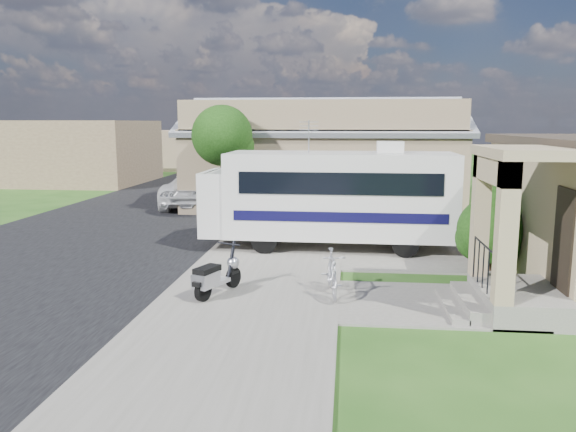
# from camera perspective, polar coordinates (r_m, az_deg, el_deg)

# --- Properties ---
(ground) EXTENTS (120.00, 120.00, 0.00)m
(ground) POSITION_cam_1_polar(r_m,az_deg,el_deg) (13.49, 0.99, -7.24)
(ground) COLOR #1D4612
(street_slab) EXTENTS (9.00, 80.00, 0.02)m
(street_slab) POSITION_cam_1_polar(r_m,az_deg,el_deg) (24.75, -14.42, 0.18)
(street_slab) COLOR black
(street_slab) RESTS_ON ground
(sidewalk_slab) EXTENTS (4.00, 80.00, 0.06)m
(sidewalk_slab) POSITION_cam_1_polar(r_m,az_deg,el_deg) (23.29, 0.73, -0.04)
(sidewalk_slab) COLOR #67635C
(sidewalk_slab) RESTS_ON ground
(driveway_slab) EXTENTS (7.00, 6.00, 0.05)m
(driveway_slab) POSITION_cam_1_polar(r_m,az_deg,el_deg) (17.80, 7.11, -3.11)
(driveway_slab) COLOR #67635C
(driveway_slab) RESTS_ON ground
(walk_slab) EXTENTS (4.00, 3.00, 0.05)m
(walk_slab) POSITION_cam_1_polar(r_m,az_deg,el_deg) (12.62, 14.43, -8.62)
(walk_slab) COLOR #67635C
(walk_slab) RESTS_ON ground
(warehouse) EXTENTS (12.50, 8.40, 5.04)m
(warehouse) POSITION_cam_1_polar(r_m,az_deg,el_deg) (26.93, 3.66, 5.43)
(warehouse) COLOR #816E50
(warehouse) RESTS_ON ground
(distant_bldg_far) EXTENTS (10.00, 8.00, 4.00)m
(distant_bldg_far) POSITION_cam_1_polar(r_m,az_deg,el_deg) (39.35, -21.50, 6.08)
(distant_bldg_far) COLOR brown
(distant_bldg_far) RESTS_ON ground
(distant_bldg_near) EXTENTS (8.00, 7.00, 3.20)m
(distant_bldg_near) POSITION_cam_1_polar(r_m,az_deg,el_deg) (49.63, -12.99, 6.60)
(distant_bldg_near) COLOR #816E50
(distant_bldg_near) RESTS_ON ground
(street_tree_a) EXTENTS (2.44, 2.40, 4.58)m
(street_tree_a) POSITION_cam_1_polar(r_m,az_deg,el_deg) (22.46, -6.41, 7.80)
(street_tree_a) COLOR black
(street_tree_a) RESTS_ON ground
(street_tree_b) EXTENTS (2.44, 2.40, 4.73)m
(street_tree_b) POSITION_cam_1_polar(r_m,az_deg,el_deg) (32.29, -2.56, 8.60)
(street_tree_b) COLOR black
(street_tree_b) RESTS_ON ground
(street_tree_c) EXTENTS (2.44, 2.40, 4.42)m
(street_tree_c) POSITION_cam_1_polar(r_m,az_deg,el_deg) (41.22, -0.66, 8.39)
(street_tree_c) COLOR black
(street_tree_c) RESTS_ON ground
(motorhome) EXTENTS (7.65, 2.56, 3.91)m
(motorhome) POSITION_cam_1_polar(r_m,az_deg,el_deg) (17.29, 4.36, 2.13)
(motorhome) COLOR silver
(motorhome) RESTS_ON ground
(shrub) EXTENTS (1.89, 1.81, 2.32)m
(shrub) POSITION_cam_1_polar(r_m,az_deg,el_deg) (15.53, 20.06, -1.08)
(shrub) COLOR black
(shrub) RESTS_ON ground
(scooter) EXTENTS (0.90, 1.62, 1.11)m
(scooter) POSITION_cam_1_polar(r_m,az_deg,el_deg) (12.67, -7.38, -6.11)
(scooter) COLOR black
(scooter) RESTS_ON ground
(bicycle) EXTENTS (0.70, 1.74, 1.02)m
(bicycle) POSITION_cam_1_polar(r_m,az_deg,el_deg) (12.63, 4.49, -6.03)
(bicycle) COLOR #B0B0B8
(bicycle) RESTS_ON ground
(pickup_truck) EXTENTS (3.16, 5.97, 1.60)m
(pickup_truck) POSITION_cam_1_polar(r_m,az_deg,el_deg) (26.70, -9.15, 2.73)
(pickup_truck) COLOR silver
(pickup_truck) RESTS_ON ground
(van) EXTENTS (3.10, 6.64, 1.87)m
(van) POSITION_cam_1_polar(r_m,az_deg,el_deg) (33.46, -6.73, 4.36)
(van) COLOR silver
(van) RESTS_ON ground
(garden_hose) EXTENTS (0.34, 0.34, 0.15)m
(garden_hose) POSITION_cam_1_polar(r_m,az_deg,el_deg) (13.29, 17.67, -7.61)
(garden_hose) COLOR #156A15
(garden_hose) RESTS_ON ground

